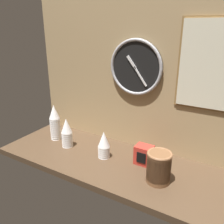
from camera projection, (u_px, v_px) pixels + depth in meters
The scene contains 9 objects.
ground_plane at pixel (119, 164), 149.45cm from camera, with size 160.00×56.00×4.00cm, color #4C3826.
wall_tiled_back at pixel (140, 72), 152.01cm from camera, with size 160.00×3.00×105.00cm.
cup_stack_far_left at pixel (55, 122), 174.38cm from camera, with size 7.72×7.72×26.68cm.
cup_stack_center at pixel (104, 145), 150.82cm from camera, with size 7.72×7.72×17.86cm.
cup_stack_left at pixel (67, 133), 164.40cm from camera, with size 7.72×7.72×20.80cm.
bowl_stack_right at pixel (159, 167), 126.92cm from camera, with size 13.55×13.55×17.71cm.
wall_clock at pixel (136, 67), 149.43cm from camera, with size 35.80×2.70×35.80cm.
menu_board at pixel (210, 65), 127.75cm from camera, with size 34.90×1.32×50.51cm.
napkin_dispenser at pixel (144, 155), 144.73cm from camera, with size 10.63×8.48×11.93cm.
Camera 1 is at (61.43, -113.29, 80.68)cm, focal length 38.00 mm.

